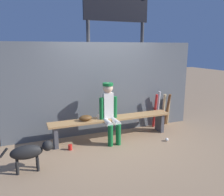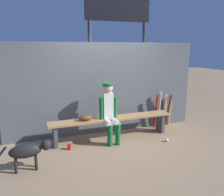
{
  "view_description": "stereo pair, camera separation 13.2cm",
  "coord_description": "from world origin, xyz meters",
  "px_view_note": "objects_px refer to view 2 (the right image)",
  "views": [
    {
      "loc": [
        -1.82,
        -4.6,
        2.03
      ],
      "look_at": [
        0.0,
        0.0,
        0.94
      ],
      "focal_mm": 36.93,
      "sensor_mm": 36.0,
      "label": 1
    },
    {
      "loc": [
        -1.7,
        -4.65,
        2.03
      ],
      "look_at": [
        0.0,
        0.0,
        0.94
      ],
      "focal_mm": 36.93,
      "sensor_mm": 36.0,
      "label": 2
    }
  ],
  "objects_px": {
    "dugout_bench": "(112,122)",
    "bat_wood_tan": "(170,110)",
    "bat_aluminum_silver": "(159,109)",
    "dog": "(29,151)",
    "scoreboard": "(120,26)",
    "cup_on_ground": "(70,147)",
    "bat_wood_dark": "(168,110)",
    "player_seated": "(110,110)",
    "baseball_glove": "(85,118)",
    "bat_wood_natural": "(165,110)",
    "cup_on_bench": "(99,116)",
    "bat_aluminum_red": "(156,111)",
    "baseball": "(167,140)"
  },
  "relations": [
    {
      "from": "cup_on_ground",
      "to": "cup_on_bench",
      "type": "bearing_deg",
      "value": 21.46
    },
    {
      "from": "cup_on_ground",
      "to": "bat_wood_dark",
      "type": "bearing_deg",
      "value": 11.71
    },
    {
      "from": "bat_aluminum_red",
      "to": "cup_on_bench",
      "type": "distance_m",
      "value": 1.62
    },
    {
      "from": "dugout_bench",
      "to": "cup_on_bench",
      "type": "distance_m",
      "value": 0.34
    },
    {
      "from": "dog",
      "to": "baseball_glove",
      "type": "bearing_deg",
      "value": 34.74
    },
    {
      "from": "bat_aluminum_red",
      "to": "dog",
      "type": "bearing_deg",
      "value": -160.5
    },
    {
      "from": "dog",
      "to": "player_seated",
      "type": "bearing_deg",
      "value": 22.66
    },
    {
      "from": "bat_aluminum_silver",
      "to": "dog",
      "type": "relative_size",
      "value": 1.11
    },
    {
      "from": "dugout_bench",
      "to": "bat_wood_tan",
      "type": "bearing_deg",
      "value": 11.61
    },
    {
      "from": "scoreboard",
      "to": "dog",
      "type": "xyz_separation_m",
      "value": [
        -2.59,
        -2.34,
        -2.27
      ]
    },
    {
      "from": "dugout_bench",
      "to": "bat_wood_dark",
      "type": "height_order",
      "value": "bat_wood_dark"
    },
    {
      "from": "baseball",
      "to": "player_seated",
      "type": "bearing_deg",
      "value": 156.64
    },
    {
      "from": "player_seated",
      "to": "bat_wood_tan",
      "type": "height_order",
      "value": "player_seated"
    },
    {
      "from": "bat_wood_natural",
      "to": "scoreboard",
      "type": "xyz_separation_m",
      "value": [
        -0.76,
        1.23,
        2.18
      ]
    },
    {
      "from": "bat_aluminum_silver",
      "to": "bat_wood_natural",
      "type": "height_order",
      "value": "bat_aluminum_silver"
    },
    {
      "from": "cup_on_ground",
      "to": "bat_wood_natural",
      "type": "bearing_deg",
      "value": 12.12
    },
    {
      "from": "bat_aluminum_silver",
      "to": "dugout_bench",
      "type": "bearing_deg",
      "value": -166.71
    },
    {
      "from": "bat_aluminum_red",
      "to": "cup_on_ground",
      "type": "xyz_separation_m",
      "value": [
        -2.31,
        -0.54,
        -0.39
      ]
    },
    {
      "from": "cup_on_ground",
      "to": "scoreboard",
      "type": "bearing_deg",
      "value": 44.54
    },
    {
      "from": "dugout_bench",
      "to": "cup_on_bench",
      "type": "relative_size",
      "value": 25.69
    },
    {
      "from": "scoreboard",
      "to": "cup_on_bench",
      "type": "bearing_deg",
      "value": -126.16
    },
    {
      "from": "bat_wood_tan",
      "to": "scoreboard",
      "type": "distance_m",
      "value": 2.67
    },
    {
      "from": "bat_aluminum_red",
      "to": "bat_wood_dark",
      "type": "distance_m",
      "value": 0.39
    },
    {
      "from": "player_seated",
      "to": "bat_aluminum_silver",
      "type": "relative_size",
      "value": 1.38
    },
    {
      "from": "bat_wood_natural",
      "to": "cup_on_bench",
      "type": "bearing_deg",
      "value": -171.67
    },
    {
      "from": "baseball_glove",
      "to": "bat_wood_tan",
      "type": "distance_m",
      "value": 2.4
    },
    {
      "from": "dugout_bench",
      "to": "cup_on_bench",
      "type": "xyz_separation_m",
      "value": [
        -0.3,
        0.02,
        0.16
      ]
    },
    {
      "from": "bat_aluminum_silver",
      "to": "cup_on_ground",
      "type": "bearing_deg",
      "value": -166.2
    },
    {
      "from": "baseball_glove",
      "to": "bat_aluminum_silver",
      "type": "relative_size",
      "value": 0.3
    },
    {
      "from": "bat_wood_natural",
      "to": "cup_on_bench",
      "type": "relative_size",
      "value": 7.81
    },
    {
      "from": "baseball_glove",
      "to": "scoreboard",
      "type": "relative_size",
      "value": 0.08
    },
    {
      "from": "baseball_glove",
      "to": "cup_on_bench",
      "type": "bearing_deg",
      "value": 3.41
    },
    {
      "from": "cup_on_ground",
      "to": "scoreboard",
      "type": "relative_size",
      "value": 0.03
    },
    {
      "from": "bat_wood_natural",
      "to": "player_seated",
      "type": "bearing_deg",
      "value": -166.43
    },
    {
      "from": "dugout_bench",
      "to": "bat_aluminum_red",
      "type": "xyz_separation_m",
      "value": [
        1.3,
        0.28,
        0.05
      ]
    },
    {
      "from": "dugout_bench",
      "to": "bat_wood_natural",
      "type": "xyz_separation_m",
      "value": [
        1.56,
        0.29,
        0.04
      ]
    },
    {
      "from": "baseball_glove",
      "to": "bat_wood_natural",
      "type": "bearing_deg",
      "value": 7.64
    },
    {
      "from": "baseball_glove",
      "to": "bat_aluminum_silver",
      "type": "xyz_separation_m",
      "value": [
        2.02,
        0.33,
        -0.08
      ]
    },
    {
      "from": "bat_wood_dark",
      "to": "dog",
      "type": "distance_m",
      "value": 3.64
    },
    {
      "from": "bat_aluminum_silver",
      "to": "bat_wood_tan",
      "type": "relative_size",
      "value": 1.15
    },
    {
      "from": "bat_wood_natural",
      "to": "dog",
      "type": "height_order",
      "value": "bat_wood_natural"
    },
    {
      "from": "bat_wood_dark",
      "to": "cup_on_ground",
      "type": "distance_m",
      "value": 2.78
    },
    {
      "from": "cup_on_ground",
      "to": "cup_on_bench",
      "type": "height_order",
      "value": "cup_on_bench"
    },
    {
      "from": "dugout_bench",
      "to": "bat_wood_tan",
      "type": "distance_m",
      "value": 1.8
    },
    {
      "from": "player_seated",
      "to": "baseball_glove",
      "type": "relative_size",
      "value": 4.59
    },
    {
      "from": "scoreboard",
      "to": "dog",
      "type": "relative_size",
      "value": 4.43
    },
    {
      "from": "bat_wood_tan",
      "to": "dog",
      "type": "height_order",
      "value": "bat_wood_tan"
    },
    {
      "from": "bat_aluminum_silver",
      "to": "bat_wood_natural",
      "type": "distance_m",
      "value": 0.16
    },
    {
      "from": "player_seated",
      "to": "bat_aluminum_silver",
      "type": "xyz_separation_m",
      "value": [
        1.51,
        0.44,
        -0.23
      ]
    },
    {
      "from": "player_seated",
      "to": "dog",
      "type": "height_order",
      "value": "player_seated"
    }
  ]
}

